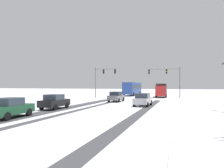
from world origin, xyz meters
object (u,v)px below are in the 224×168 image
object	(u,v)px
box_truck_delivery	(161,90)
car_dark_green_fourth	(10,108)
car_black_third	(55,102)
car_grey_lead	(116,97)
bus_oncoming	(132,88)
car_silver_second	(143,100)
traffic_signal_far_left	(102,76)
traffic_signal_far_right	(168,76)

from	to	relation	value
box_truck_delivery	car_dark_green_fourth	bearing A→B (deg)	-105.15
car_black_third	box_truck_delivery	size ratio (longest dim) A/B	0.55
car_grey_lead	bus_oncoming	world-z (taller)	bus_oncoming
car_silver_second	car_dark_green_fourth	size ratio (longest dim) A/B	1.00
traffic_signal_far_left	car_grey_lead	bearing A→B (deg)	-58.69
car_silver_second	bus_oncoming	distance (m)	28.27
car_grey_lead	car_black_third	size ratio (longest dim) A/B	1.00
traffic_signal_far_left	bus_oncoming	distance (m)	12.87
traffic_signal_far_left	car_black_third	xyz separation A→B (m)	(2.34, -21.71, -3.77)
car_silver_second	car_black_third	distance (m)	10.85
car_black_third	bus_oncoming	xyz separation A→B (m)	(1.64, 33.68, 1.18)
car_silver_second	traffic_signal_far_right	bearing A→B (deg)	83.38
traffic_signal_far_right	bus_oncoming	world-z (taller)	traffic_signal_far_right
traffic_signal_far_left	box_truck_delivery	world-z (taller)	traffic_signal_far_left
car_black_third	car_dark_green_fourth	size ratio (longest dim) A/B	0.99
car_dark_green_fourth	box_truck_delivery	world-z (taller)	box_truck_delivery
car_black_third	bus_oncoming	world-z (taller)	bus_oncoming
traffic_signal_far_right	bus_oncoming	xyz separation A→B (m)	(-9.39, 8.09, -2.68)
car_silver_second	bus_oncoming	size ratio (longest dim) A/B	0.38
car_silver_second	traffic_signal_far_left	bearing A→B (deg)	125.94
traffic_signal_far_left	bus_oncoming	world-z (taller)	traffic_signal_far_left
traffic_signal_far_left	car_black_third	world-z (taller)	traffic_signal_far_left
traffic_signal_far_right	car_silver_second	world-z (taller)	traffic_signal_far_right
car_grey_lead	box_truck_delivery	size ratio (longest dim) A/B	0.55
car_black_third	traffic_signal_far_left	bearing A→B (deg)	96.15
traffic_signal_far_right	car_silver_second	size ratio (longest dim) A/B	1.63
car_silver_second	car_dark_green_fourth	distance (m)	15.62
car_dark_green_fourth	box_truck_delivery	bearing A→B (deg)	74.85
car_silver_second	box_truck_delivery	distance (m)	21.26
bus_oncoming	box_truck_delivery	xyz separation A→B (m)	(7.83, -6.09, -0.36)
car_grey_lead	car_silver_second	world-z (taller)	same
car_grey_lead	bus_oncoming	bearing A→B (deg)	95.11
car_silver_second	car_dark_green_fourth	world-z (taller)	same
box_truck_delivery	car_black_third	bearing A→B (deg)	-108.95
car_dark_green_fourth	car_black_third	bearing A→B (deg)	91.65
car_silver_second	bus_oncoming	world-z (taller)	bus_oncoming
car_black_third	car_dark_green_fourth	xyz separation A→B (m)	(0.19, -6.68, 0.00)
car_silver_second	box_truck_delivery	world-z (taller)	box_truck_delivery
traffic_signal_far_right	car_dark_green_fourth	xyz separation A→B (m)	(-10.83, -32.27, -3.86)
bus_oncoming	car_dark_green_fourth	bearing A→B (deg)	-92.05
bus_oncoming	car_grey_lead	bearing A→B (deg)	-84.89
car_black_third	car_silver_second	bearing A→B (deg)	35.87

